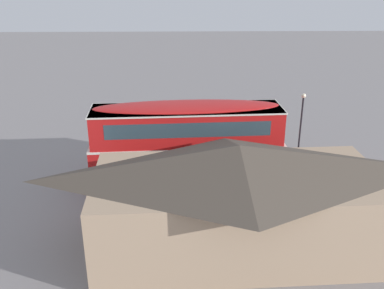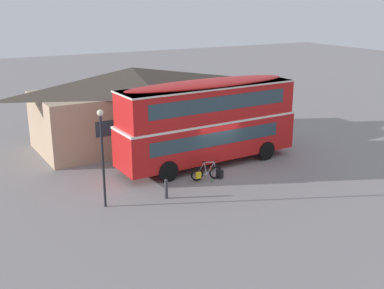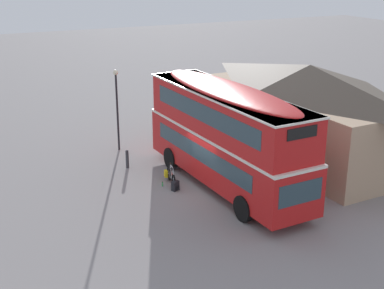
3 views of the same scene
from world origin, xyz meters
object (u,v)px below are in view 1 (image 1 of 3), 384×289
object	(u,v)px
double_decker_bus	(187,141)
street_lamp	(301,120)
touring_bicycle	(210,162)
backpack_on_ground	(196,163)
water_bottle_green_metal	(207,162)
kerb_bollard	(252,152)

from	to	relation	value
double_decker_bus	street_lamp	bearing A→B (deg)	-158.12
touring_bicycle	backpack_on_ground	size ratio (longest dim) A/B	3.25
water_bottle_green_metal	kerb_bollard	bearing A→B (deg)	-166.56
double_decker_bus	touring_bicycle	size ratio (longest dim) A/B	6.39
backpack_on_ground	water_bottle_green_metal	xyz separation A→B (m)	(-0.69, -0.35, -0.15)
touring_bicycle	street_lamp	bearing A→B (deg)	-173.08
water_bottle_green_metal	kerb_bollard	xyz separation A→B (m)	(-2.93, -0.70, 0.39)
water_bottle_green_metal	kerb_bollard	distance (m)	3.04
water_bottle_green_metal	street_lamp	distance (m)	6.34
double_decker_bus	backpack_on_ground	world-z (taller)	double_decker_bus
double_decker_bus	touring_bicycle	world-z (taller)	double_decker_bus
touring_bicycle	backpack_on_ground	xyz separation A→B (m)	(0.81, -0.12, -0.11)
backpack_on_ground	street_lamp	bearing A→B (deg)	-174.99
street_lamp	kerb_bollard	world-z (taller)	street_lamp
backpack_on_ground	double_decker_bus	bearing A→B (deg)	74.74
street_lamp	touring_bicycle	bearing A→B (deg)	6.92
double_decker_bus	street_lamp	world-z (taller)	double_decker_bus
double_decker_bus	kerb_bollard	world-z (taller)	double_decker_bus
double_decker_bus	touring_bicycle	xyz separation A→B (m)	(-1.43, -2.15, -2.27)
touring_bicycle	street_lamp	xyz separation A→B (m)	(-5.63, -0.68, 2.41)
double_decker_bus	water_bottle_green_metal	xyz separation A→B (m)	(-1.31, -2.62, -2.53)
backpack_on_ground	water_bottle_green_metal	world-z (taller)	backpack_on_ground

